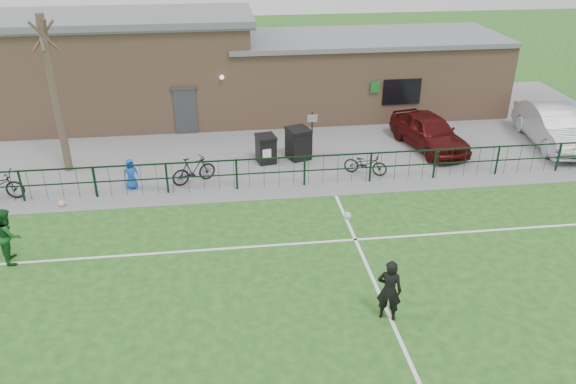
{
  "coord_description": "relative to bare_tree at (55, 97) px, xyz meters",
  "views": [
    {
      "loc": [
        -2.0,
        -10.56,
        9.29
      ],
      "look_at": [
        0.0,
        5.0,
        1.3
      ],
      "focal_mm": 35.0,
      "sensor_mm": 36.0,
      "label": 1
    }
  ],
  "objects": [
    {
      "name": "car_maroon",
      "position": [
        14.81,
        0.41,
        -2.24
      ],
      "size": [
        2.63,
        4.64,
        1.49
      ],
      "primitive_type": "imported",
      "rotation": [
        0.0,
        0.0,
        0.21
      ],
      "color": "#410B0B",
      "rests_on": "paving_strip"
    },
    {
      "name": "pitch_line_touch",
      "position": [
        8.0,
        -2.7,
        -3.0
      ],
      "size": [
        28.0,
        0.1,
        0.01
      ],
      "primitive_type": "cube",
      "color": "white",
      "rests_on": "ground"
    },
    {
      "name": "bare_tree",
      "position": [
        0.0,
        0.0,
        0.0
      ],
      "size": [
        0.3,
        0.3,
        6.0
      ],
      "primitive_type": "cylinder",
      "color": "#47372B",
      "rests_on": "ground"
    },
    {
      "name": "pitch_line_perp",
      "position": [
        10.0,
        -10.5,
        -3.0
      ],
      "size": [
        0.1,
        16.0,
        0.01
      ],
      "primitive_type": "cube",
      "color": "white",
      "rests_on": "ground"
    },
    {
      "name": "bicycle_e",
      "position": [
        11.49,
        -1.84,
        -2.54
      ],
      "size": [
        1.76,
        1.23,
        0.88
      ],
      "primitive_type": "imported",
      "rotation": [
        0.0,
        0.0,
        1.14
      ],
      "color": "black",
      "rests_on": "paving_strip"
    },
    {
      "name": "pitch_line_mid",
      "position": [
        8.0,
        -6.5,
        -3.0
      ],
      "size": [
        28.0,
        0.1,
        0.01
      ],
      "primitive_type": "cube",
      "color": "white",
      "rests_on": "ground"
    },
    {
      "name": "wheelie_bin_left",
      "position": [
        7.78,
        -0.18,
        -2.45
      ],
      "size": [
        0.83,
        0.91,
        1.05
      ],
      "primitive_type": "cube",
      "rotation": [
        0.0,
        0.0,
        0.19
      ],
      "color": "black",
      "rests_on": "paving_strip"
    },
    {
      "name": "paving_strip",
      "position": [
        8.0,
        3.0,
        -2.99
      ],
      "size": [
        34.0,
        13.0,
        0.02
      ],
      "primitive_type": "cube",
      "color": "slate",
      "rests_on": "ground"
    },
    {
      "name": "spectator_child",
      "position": [
        2.67,
        -1.96,
        -2.4
      ],
      "size": [
        0.67,
        0.57,
        1.16
      ],
      "primitive_type": "imported",
      "rotation": [
        0.0,
        0.0,
        0.42
      ],
      "color": "blue",
      "rests_on": "paving_strip"
    },
    {
      "name": "bicycle_d",
      "position": [
        4.93,
        -1.78,
        -2.46
      ],
      "size": [
        1.78,
        1.17,
        1.04
      ],
      "primitive_type": "imported",
      "rotation": [
        0.0,
        0.0,
        2.0
      ],
      "color": "black",
      "rests_on": "paving_strip"
    },
    {
      "name": "sign_post",
      "position": [
        9.67,
        -0.11,
        -1.98
      ],
      "size": [
        0.08,
        0.08,
        2.0
      ],
      "primitive_type": "cylinder",
      "rotation": [
        0.0,
        0.0,
        0.43
      ],
      "color": "black",
      "rests_on": "paving_strip"
    },
    {
      "name": "wheelie_bin_right",
      "position": [
        9.13,
        0.04,
        -2.38
      ],
      "size": [
        1.04,
        1.11,
        1.21
      ],
      "primitive_type": "cube",
      "rotation": [
        0.0,
        0.0,
        0.31
      ],
      "color": "black",
      "rests_on": "paving_strip"
    },
    {
      "name": "car_silver",
      "position": [
        20.27,
        0.11,
        -2.14
      ],
      "size": [
        2.43,
        5.27,
        1.68
      ],
      "primitive_type": "imported",
      "rotation": [
        0.0,
        0.0,
        -0.13
      ],
      "color": "#96999D",
      "rests_on": "paving_strip"
    },
    {
      "name": "perimeter_fence",
      "position": [
        8.0,
        -2.5,
        -2.4
      ],
      "size": [
        28.0,
        0.1,
        1.2
      ],
      "primitive_type": "cube",
      "color": "black",
      "rests_on": "ground"
    },
    {
      "name": "goalkeeper_kick",
      "position": [
        9.9,
        -10.18,
        -2.13
      ],
      "size": [
        1.01,
        2.9,
        1.72
      ],
      "color": "black",
      "rests_on": "ground"
    },
    {
      "name": "ground",
      "position": [
        8.0,
        -10.5,
        -3.0
      ],
      "size": [
        90.0,
        90.0,
        0.0
      ],
      "primitive_type": "plane",
      "color": "#1F5017",
      "rests_on": "ground"
    },
    {
      "name": "ball_ground",
      "position": [
        0.4,
        -3.08,
        -2.88
      ],
      "size": [
        0.24,
        0.24,
        0.24
      ],
      "primitive_type": "sphere",
      "color": "silver",
      "rests_on": "ground"
    },
    {
      "name": "clubhouse",
      "position": [
        7.12,
        6.0,
        -0.78
      ],
      "size": [
        24.25,
        5.4,
        4.96
      ],
      "color": "#A3795B",
      "rests_on": "ground"
    },
    {
      "name": "outfield_player",
      "position": [
        -0.25,
        -6.29,
        -2.16
      ],
      "size": [
        0.84,
        0.96,
        1.68
      ],
      "primitive_type": "imported",
      "rotation": [
        0.0,
        0.0,
        1.86
      ],
      "color": "#164E1D",
      "rests_on": "ground"
    }
  ]
}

